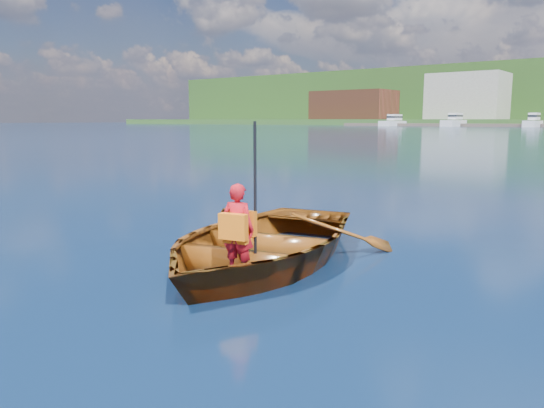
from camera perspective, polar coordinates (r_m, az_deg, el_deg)
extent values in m
plane|color=#0E2C46|center=(7.07, 4.43, -6.62)|extent=(600.00, 600.00, 0.00)
imported|color=brown|center=(7.11, -1.32, -4.08)|extent=(3.94, 4.84, 0.88)
imported|color=red|center=(6.19, -3.67, -2.76)|extent=(0.45, 0.34, 1.09)
cube|color=orange|center=(6.07, -4.20, -2.45)|extent=(0.35, 0.17, 0.30)
cube|color=orange|center=(6.28, -3.16, -2.05)|extent=(0.35, 0.16, 0.30)
cube|color=orange|center=(6.21, -3.65, -3.87)|extent=(0.34, 0.28, 0.05)
cylinder|color=black|center=(6.19, -1.82, 0.57)|extent=(0.04, 0.04, 1.79)
cube|color=brown|center=(194.81, 8.76, 10.47)|extent=(28.00, 16.00, 10.00)
cube|color=gray|center=(179.11, 20.27, 10.79)|extent=(22.00, 16.00, 14.00)
cube|color=silver|center=(163.65, 12.85, 8.41)|extent=(3.46, 12.35, 1.66)
cube|color=silver|center=(164.77, 13.06, 9.07)|extent=(2.42, 5.56, 1.80)
cube|color=black|center=(164.77, 13.06, 9.10)|extent=(2.49, 5.81, 0.50)
cube|color=silver|center=(156.94, 18.95, 8.17)|extent=(3.40, 12.15, 1.94)
cube|color=silver|center=(158.09, 19.13, 8.92)|extent=(2.38, 5.47, 1.80)
cube|color=black|center=(158.09, 19.14, 8.95)|extent=(2.45, 5.71, 0.50)
cube|color=silver|center=(151.71, 26.24, 7.70)|extent=(2.89, 10.32, 1.82)
cube|color=silver|center=(152.72, 26.37, 8.45)|extent=(2.02, 4.64, 1.80)
cube|color=black|center=(152.72, 26.37, 8.48)|extent=(2.08, 4.85, 0.50)
cylinder|color=#382314|center=(254.72, 26.25, 10.96)|extent=(0.80, 0.80, 3.30)
sphere|color=#28581A|center=(254.98, 26.32, 11.94)|extent=(6.15, 6.15, 6.15)
cylinder|color=#382314|center=(246.05, 11.62, 10.55)|extent=(0.80, 0.80, 3.87)
sphere|color=#28581A|center=(246.25, 11.66, 11.75)|extent=(7.22, 7.22, 7.22)
cylinder|color=#382314|center=(260.16, 13.19, 10.93)|extent=(0.80, 0.80, 2.43)
sphere|color=#28581A|center=(260.30, 13.22, 11.65)|extent=(4.54, 4.54, 4.54)
cylinder|color=#382314|center=(267.13, 21.15, 11.50)|extent=(0.80, 0.80, 4.09)
sphere|color=#28581A|center=(267.48, 21.22, 12.67)|extent=(7.64, 7.64, 7.64)
cylinder|color=#382314|center=(275.36, 22.43, 11.63)|extent=(0.80, 0.80, 3.13)
sphere|color=#28581A|center=(275.63, 22.49, 12.50)|extent=(5.84, 5.84, 5.84)
cylinder|color=#382314|center=(229.16, 19.35, 10.19)|extent=(0.80, 0.80, 4.09)
sphere|color=#28581A|center=(229.38, 19.43, 11.55)|extent=(7.64, 7.64, 7.64)
cylinder|color=#382314|center=(268.22, 21.19, 11.37)|extent=(0.80, 0.80, 2.54)
sphere|color=#28581A|center=(268.41, 21.23, 12.09)|extent=(4.75, 4.75, 4.75)
cylinder|color=#382314|center=(266.34, 18.24, 11.31)|extent=(0.80, 0.80, 2.67)
sphere|color=#28581A|center=(266.53, 18.28, 12.07)|extent=(4.99, 4.99, 4.99)
cylinder|color=#382314|center=(225.28, 16.51, 9.94)|extent=(0.80, 0.80, 3.79)
sphere|color=#28581A|center=(225.45, 16.57, 11.23)|extent=(7.08, 7.08, 7.08)
cylinder|color=#382314|center=(233.71, 20.71, 10.36)|extent=(0.80, 0.80, 3.92)
sphere|color=#28581A|center=(233.94, 20.78, 11.63)|extent=(7.31, 7.31, 7.31)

